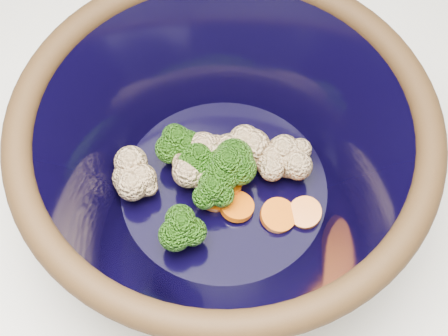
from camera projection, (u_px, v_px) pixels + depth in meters
name	position (u px, v px, depth m)	size (l,w,h in m)	color
mixing_bowl	(224.00, 160.00, 0.49)	(0.36, 0.36, 0.14)	black
vegetable_pile	(213.00, 171.00, 0.52)	(0.17, 0.13, 0.05)	#608442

